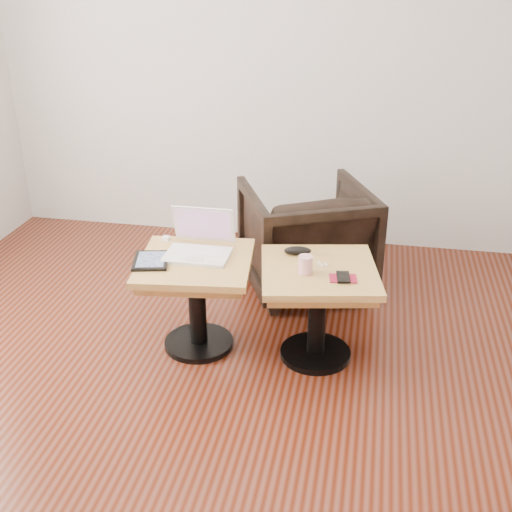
% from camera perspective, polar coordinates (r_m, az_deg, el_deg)
% --- Properties ---
extents(room_shell, '(4.52, 4.52, 2.71)m').
position_cam_1_polar(room_shell, '(2.51, -2.66, 9.75)').
color(room_shell, '#421408').
rests_on(room_shell, ground).
extents(side_table_left, '(0.66, 0.66, 0.54)m').
position_cam_1_polar(side_table_left, '(3.50, -5.33, -2.30)').
color(side_table_left, black).
rests_on(side_table_left, ground).
extents(side_table_right, '(0.70, 0.70, 0.54)m').
position_cam_1_polar(side_table_right, '(3.41, 5.54, -3.12)').
color(side_table_right, black).
rests_on(side_table_right, ground).
extents(laptop, '(0.35, 0.32, 0.24)m').
position_cam_1_polar(laptop, '(3.49, -5.05, 0.98)').
color(laptop, white).
rests_on(laptop, side_table_left).
extents(tablet, '(0.23, 0.27, 0.02)m').
position_cam_1_polar(tablet, '(3.44, -9.31, -0.40)').
color(tablet, black).
rests_on(tablet, side_table_left).
extents(charging_adapter, '(0.04, 0.04, 0.02)m').
position_cam_1_polar(charging_adapter, '(3.69, -8.00, 1.56)').
color(charging_adapter, white).
rests_on(charging_adapter, side_table_left).
extents(glasses_case, '(0.16, 0.09, 0.05)m').
position_cam_1_polar(glasses_case, '(3.48, 3.73, 0.48)').
color(glasses_case, black).
rests_on(glasses_case, side_table_right).
extents(striped_cup, '(0.10, 0.10, 0.10)m').
position_cam_1_polar(striped_cup, '(3.27, 4.41, -0.78)').
color(striped_cup, '#EC687B').
rests_on(striped_cup, side_table_right).
extents(earbuds_tangle, '(0.06, 0.05, 0.01)m').
position_cam_1_polar(earbuds_tangle, '(3.38, 5.88, -0.74)').
color(earbuds_tangle, white).
rests_on(earbuds_tangle, side_table_right).
extents(phone_on_sleeve, '(0.15, 0.13, 0.02)m').
position_cam_1_polar(phone_on_sleeve, '(3.25, 7.75, -1.92)').
color(phone_on_sleeve, maroon).
rests_on(phone_on_sleeve, side_table_right).
extents(armchair, '(1.01, 1.02, 0.71)m').
position_cam_1_polar(armchair, '(4.17, 4.46, 1.62)').
color(armchair, black).
rests_on(armchair, ground).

